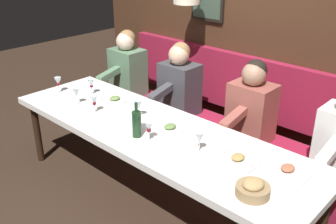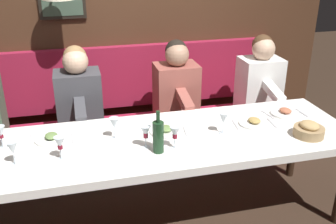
# 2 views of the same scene
# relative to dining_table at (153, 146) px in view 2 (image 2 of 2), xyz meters

# --- Properties ---
(ground_plane) EXTENTS (12.00, 12.00, 0.00)m
(ground_plane) POSITION_rel_dining_table_xyz_m (0.00, 0.00, -0.68)
(ground_plane) COLOR #332319
(dining_table) EXTENTS (0.90, 3.01, 0.74)m
(dining_table) POSITION_rel_dining_table_xyz_m (0.00, 0.00, 0.00)
(dining_table) COLOR white
(dining_table) RESTS_ON ground_plane
(banquette_bench) EXTENTS (0.52, 3.21, 0.45)m
(banquette_bench) POSITION_rel_dining_table_xyz_m (0.89, 0.00, -0.46)
(banquette_bench) COLOR maroon
(banquette_bench) RESTS_ON ground_plane
(back_wall_panel) EXTENTS (0.59, 4.41, 2.90)m
(back_wall_panel) POSITION_rel_dining_table_xyz_m (1.46, 0.01, 0.68)
(back_wall_panel) COLOR #422819
(back_wall_panel) RESTS_ON ground_plane
(diner_nearest) EXTENTS (0.60, 0.40, 0.79)m
(diner_nearest) POSITION_rel_dining_table_xyz_m (0.88, -1.28, 0.13)
(diner_nearest) COLOR white
(diner_nearest) RESTS_ON banquette_bench
(diner_near) EXTENTS (0.60, 0.40, 0.79)m
(diner_near) POSITION_rel_dining_table_xyz_m (0.88, -0.42, 0.13)
(diner_near) COLOR #934C42
(diner_near) RESTS_ON banquette_bench
(diner_middle) EXTENTS (0.60, 0.40, 0.79)m
(diner_middle) POSITION_rel_dining_table_xyz_m (0.88, 0.49, 0.13)
(diner_middle) COLOR #3D3D42
(diner_middle) RESTS_ON banquette_bench
(place_setting_0) EXTENTS (0.24, 0.32, 0.05)m
(place_setting_0) POSITION_rel_dining_table_xyz_m (0.17, -1.16, 0.07)
(place_setting_0) COLOR silver
(place_setting_0) RESTS_ON dining_table
(place_setting_1) EXTENTS (0.24, 0.31, 0.05)m
(place_setting_1) POSITION_rel_dining_table_xyz_m (0.17, 0.71, 0.07)
(place_setting_1) COLOR white
(place_setting_1) RESTS_ON dining_table
(place_setting_2) EXTENTS (0.24, 0.32, 0.05)m
(place_setting_2) POSITION_rel_dining_table_xyz_m (0.05, -0.82, 0.07)
(place_setting_2) COLOR silver
(place_setting_2) RESTS_ON dining_table
(place_setting_3) EXTENTS (0.24, 0.33, 0.05)m
(place_setting_3) POSITION_rel_dining_table_xyz_m (0.08, -0.12, 0.07)
(place_setting_3) COLOR white
(place_setting_3) RESTS_ON dining_table
(wine_glass_1) EXTENTS (0.07, 0.07, 0.16)m
(wine_glass_1) POSITION_rel_dining_table_xyz_m (0.13, 1.03, 0.17)
(wine_glass_1) COLOR silver
(wine_glass_1) RESTS_ON dining_table
(wine_glass_2) EXTENTS (0.07, 0.07, 0.16)m
(wine_glass_2) POSITION_rel_dining_table_xyz_m (-0.17, -0.12, 0.17)
(wine_glass_2) COLOR silver
(wine_glass_2) RESTS_ON dining_table
(wine_glass_3) EXTENTS (0.07, 0.07, 0.16)m
(wine_glass_3) POSITION_rel_dining_table_xyz_m (-0.13, 0.92, 0.17)
(wine_glass_3) COLOR silver
(wine_glass_3) RESTS_ON dining_table
(wine_glass_4) EXTENTS (0.07, 0.07, 0.16)m
(wine_glass_4) POSITION_rel_dining_table_xyz_m (-0.11, 0.07, 0.17)
(wine_glass_4) COLOR silver
(wine_glass_4) RESTS_ON dining_table
(wine_glass_5) EXTENTS (0.07, 0.07, 0.16)m
(wine_glass_5) POSITION_rel_dining_table_xyz_m (-0.03, -0.53, 0.17)
(wine_glass_5) COLOR silver
(wine_glass_5) RESTS_ON dining_table
(wine_glass_6) EXTENTS (0.07, 0.07, 0.16)m
(wine_glass_6) POSITION_rel_dining_table_xyz_m (-0.13, 0.64, 0.17)
(wine_glass_6) COLOR silver
(wine_glass_6) RESTS_ON dining_table
(wine_glass_7) EXTENTS (0.07, 0.07, 0.16)m
(wine_glass_7) POSITION_rel_dining_table_xyz_m (0.08, 0.26, 0.17)
(wine_glass_7) COLOR silver
(wine_glass_7) RESTS_ON dining_table
(wine_bottle) EXTENTS (0.08, 0.08, 0.30)m
(wine_bottle) POSITION_rel_dining_table_xyz_m (-0.19, -0.00, 0.17)
(wine_bottle) COLOR #19381E
(wine_bottle) RESTS_ON dining_table
(bread_bowl) EXTENTS (0.22, 0.22, 0.12)m
(bread_bowl) POSITION_rel_dining_table_xyz_m (-0.23, -1.12, 0.11)
(bread_bowl) COLOR #9E7F56
(bread_bowl) RESTS_ON dining_table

